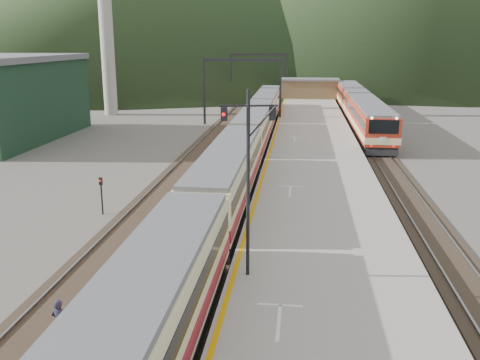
# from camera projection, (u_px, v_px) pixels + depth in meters

# --- Properties ---
(track_main) EXTENTS (2.60, 200.00, 0.23)m
(track_main) POSITION_uv_depth(u_px,v_px,m) (254.00, 148.00, 51.10)
(track_main) COLOR black
(track_main) RESTS_ON ground
(track_far) EXTENTS (2.60, 200.00, 0.23)m
(track_far) POSITION_uv_depth(u_px,v_px,m) (203.00, 147.00, 51.65)
(track_far) COLOR black
(track_far) RESTS_ON ground
(track_second) EXTENTS (2.60, 200.00, 0.23)m
(track_second) POSITION_uv_depth(u_px,v_px,m) (377.00, 151.00, 49.83)
(track_second) COLOR black
(track_second) RESTS_ON ground
(platform) EXTENTS (8.00, 100.00, 1.00)m
(platform) POSITION_uv_depth(u_px,v_px,m) (314.00, 149.00, 48.45)
(platform) COLOR gray
(platform) RESTS_ON ground
(gantry_near) EXTENTS (9.55, 0.25, 8.00)m
(gantry_near) POSITION_uv_depth(u_px,v_px,m) (242.00, 79.00, 64.42)
(gantry_near) COLOR black
(gantry_near) RESTS_ON ground
(gantry_far) EXTENTS (9.55, 0.25, 8.00)m
(gantry_far) POSITION_uv_depth(u_px,v_px,m) (259.00, 68.00, 88.45)
(gantry_far) COLOR black
(gantry_far) RESTS_ON ground
(smokestack) EXTENTS (1.80, 1.80, 30.00)m
(smokestack) POSITION_uv_depth(u_px,v_px,m) (105.00, 2.00, 70.86)
(smokestack) COLOR #9E998E
(smokestack) RESTS_ON ground
(station_shed) EXTENTS (9.40, 4.40, 3.10)m
(station_shed) POSITION_uv_depth(u_px,v_px,m) (309.00, 88.00, 86.36)
(station_shed) COLOR brown
(station_shed) RESTS_ON platform
(hill_d) EXTENTS (200.00, 200.00, 55.00)m
(hill_d) POSITION_uv_depth(u_px,v_px,m) (37.00, 2.00, 249.50)
(hill_d) COLOR #2A4524
(hill_d) RESTS_ON ground
(main_train) EXTENTS (2.72, 74.68, 3.32)m
(main_train) POSITION_uv_depth(u_px,v_px,m) (244.00, 148.00, 41.80)
(main_train) COLOR beige
(main_train) RESTS_ON track_main
(second_train) EXTENTS (3.11, 42.28, 3.79)m
(second_train) POSITION_uv_depth(u_px,v_px,m) (359.00, 106.00, 66.66)
(second_train) COLOR #B9321D
(second_train) RESTS_ON track_second
(signal_mast) EXTENTS (2.17, 0.57, 7.35)m
(signal_mast) POSITION_uv_depth(u_px,v_px,m) (248.00, 166.00, 20.29)
(signal_mast) COLOR black
(signal_mast) RESTS_ON platform
(short_signal_a) EXTENTS (0.26, 0.23, 2.27)m
(short_signal_a) POSITION_uv_depth(u_px,v_px,m) (76.00, 339.00, 15.92)
(short_signal_a) COLOR black
(short_signal_a) RESTS_ON ground
(short_signal_b) EXTENTS (0.23, 0.17, 2.27)m
(short_signal_b) POSITION_uv_depth(u_px,v_px,m) (219.00, 142.00, 46.79)
(short_signal_b) COLOR black
(short_signal_b) RESTS_ON ground
(short_signal_c) EXTENTS (0.26, 0.23, 2.27)m
(short_signal_c) POSITION_uv_depth(u_px,v_px,m) (101.00, 191.00, 31.59)
(short_signal_c) COLOR black
(short_signal_c) RESTS_ON ground
(worker) EXTENTS (0.66, 0.48, 1.67)m
(worker) POSITION_uv_depth(u_px,v_px,m) (60.00, 322.00, 18.10)
(worker) COLOR #1E1D2E
(worker) RESTS_ON ground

